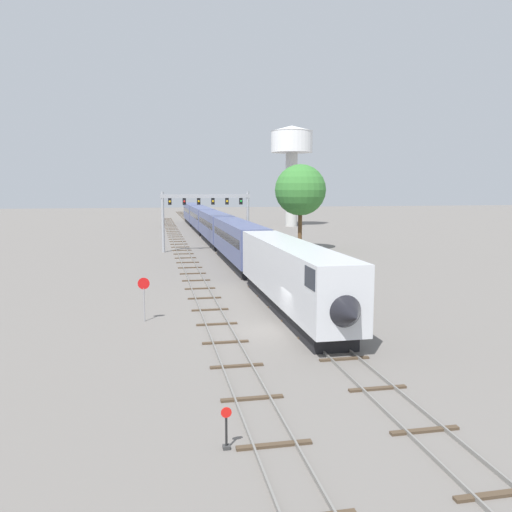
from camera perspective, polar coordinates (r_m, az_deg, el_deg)
name	(u,v)px	position (r m, az deg, el deg)	size (l,w,h in m)	color
ground_plane	(278,330)	(32.23, 2.41, -8.08)	(400.00, 400.00, 0.00)	slate
track_main	(208,237)	(91.06, -5.23, 2.04)	(2.60, 200.00, 0.16)	slate
track_near	(183,252)	(70.80, -7.98, 0.45)	(2.60, 160.00, 0.16)	slate
passenger_train	(214,227)	(81.29, -4.55, 3.19)	(3.04, 113.16, 4.80)	silver
signal_gantry	(206,207)	(71.17, -5.47, 5.28)	(12.10, 0.49, 8.08)	#999BA0
water_tower	(292,149)	(117.44, 3.91, 11.58)	(9.27, 9.27, 22.02)	beige
switch_stand	(226,434)	(18.36, -3.25, -18.78)	(0.36, 0.24, 1.46)	black
stop_sign	(144,293)	(34.62, -12.10, -3.96)	(0.76, 0.08, 2.88)	gray
trackside_tree_left	(300,190)	(71.97, 4.85, 7.15)	(6.95, 6.95, 11.77)	brown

